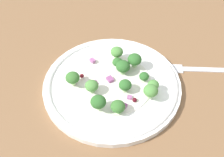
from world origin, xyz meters
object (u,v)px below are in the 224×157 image
at_px(broccoli_floret_1, 151,91).
at_px(broccoli_floret_2, 73,78).
at_px(broccoli_floret_0, 98,102).
at_px(fork, 204,69).
at_px(plate, 112,85).

relative_size(broccoli_floret_1, broccoli_floret_2, 1.00).
distance_m(broccoli_floret_1, broccoli_floret_2, 0.15).
bearing_deg(broccoli_floret_0, broccoli_floret_1, -130.91).
height_order(broccoli_floret_0, broccoli_floret_2, broccoli_floret_0).
bearing_deg(broccoli_floret_1, fork, -111.90).
relative_size(plate, broccoli_floret_2, 9.85).
distance_m(plate, broccoli_floret_1, 0.08).
relative_size(broccoli_floret_0, fork, 0.17).
xyz_separation_m(broccoli_floret_0, broccoli_floret_1, (-0.07, -0.08, -0.00)).
bearing_deg(broccoli_floret_2, fork, -135.63).
height_order(broccoli_floret_1, broccoli_floret_2, same).
height_order(broccoli_floret_2, fork, broccoli_floret_2).
xyz_separation_m(broccoli_floret_0, broccoli_floret_2, (0.08, -0.02, -0.00)).
bearing_deg(broccoli_floret_2, broccoli_floret_1, -159.44).
distance_m(plate, broccoli_floret_0, 0.08).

